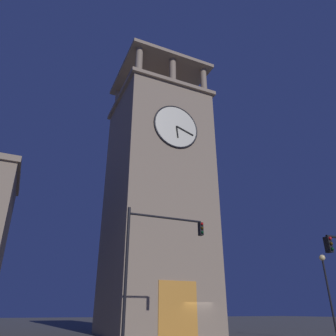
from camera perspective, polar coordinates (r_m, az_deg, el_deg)
name	(u,v)px	position (r m, az deg, el deg)	size (l,w,h in m)	color
clocktower	(157,199)	(31.71, -1.96, -5.51)	(9.31, 9.45, 29.88)	gray
traffic_signal_near	(152,252)	(17.49, -2.92, -14.73)	(4.59, 0.41, 6.99)	black
street_lamp	(326,280)	(27.35, 26.43, -17.45)	(0.44, 0.44, 5.75)	black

